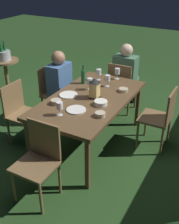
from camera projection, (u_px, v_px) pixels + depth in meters
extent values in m
plane|color=#26471E|center=(90.00, 143.00, 4.05)|extent=(16.00, 16.00, 0.00)
cube|color=brown|center=(90.00, 99.00, 3.71)|extent=(1.74, 0.97, 0.04)
cube|color=brown|center=(91.00, 95.00, 4.68)|extent=(0.05, 0.05, 0.68)
cube|color=brown|center=(29.00, 144.00, 3.44)|extent=(0.05, 0.05, 0.68)
cube|color=brown|center=(138.00, 106.00, 4.33)|extent=(0.05, 0.05, 0.68)
cube|color=brown|center=(88.00, 164.00, 3.09)|extent=(0.05, 0.05, 0.68)
cube|color=brown|center=(123.00, 86.00, 4.76)|extent=(0.40, 0.42, 0.03)
cube|color=brown|center=(119.00, 78.00, 4.51)|extent=(0.03, 0.40, 0.42)
cylinder|color=brown|center=(117.00, 93.00, 5.07)|extent=(0.03, 0.03, 0.42)
cylinder|color=brown|center=(135.00, 97.00, 4.92)|extent=(0.03, 0.03, 0.42)
cylinder|color=brown|center=(109.00, 100.00, 4.81)|extent=(0.03, 0.03, 0.42)
cylinder|color=brown|center=(128.00, 104.00, 4.66)|extent=(0.03, 0.03, 0.42)
cube|color=#4C7A5B|center=(125.00, 71.00, 4.68)|extent=(0.24, 0.38, 0.50)
sphere|color=beige|center=(126.00, 50.00, 4.51)|extent=(0.21, 0.21, 0.21)
cylinder|color=#4C7A5B|center=(123.00, 80.00, 4.94)|extent=(0.36, 0.13, 0.13)
cylinder|color=#4C7A5B|center=(132.00, 82.00, 4.86)|extent=(0.36, 0.13, 0.13)
cylinder|color=#333338|center=(125.00, 89.00, 5.17)|extent=(0.11, 0.11, 0.45)
cylinder|color=#333338|center=(134.00, 91.00, 5.10)|extent=(0.11, 0.11, 0.45)
cube|color=brown|center=(57.00, 94.00, 4.48)|extent=(0.42, 0.40, 0.03)
cube|color=brown|center=(47.00, 79.00, 4.45)|extent=(0.40, 0.03, 0.42)
cylinder|color=brown|center=(72.00, 105.00, 4.65)|extent=(0.03, 0.03, 0.42)
cylinder|color=brown|center=(60.00, 114.00, 4.38)|extent=(0.03, 0.03, 0.42)
cylinder|color=brown|center=(56.00, 100.00, 4.80)|extent=(0.03, 0.03, 0.42)
cylinder|color=brown|center=(43.00, 109.00, 4.52)|extent=(0.03, 0.03, 0.42)
cube|color=#426699|center=(59.00, 80.00, 4.33)|extent=(0.38, 0.24, 0.50)
sphere|color=#997051|center=(58.00, 58.00, 4.16)|extent=(0.21, 0.21, 0.21)
cylinder|color=#426699|center=(71.00, 93.00, 4.45)|extent=(0.13, 0.36, 0.13)
cylinder|color=#426699|center=(64.00, 97.00, 4.31)|extent=(0.13, 0.36, 0.13)
cylinder|color=#333338|center=(80.00, 109.00, 4.50)|extent=(0.11, 0.11, 0.45)
cylinder|color=#333338|center=(74.00, 113.00, 4.36)|extent=(0.11, 0.11, 0.45)
cube|color=brown|center=(155.00, 118.00, 3.80)|extent=(0.42, 0.40, 0.03)
cube|color=brown|center=(171.00, 106.00, 3.62)|extent=(0.40, 0.03, 0.42)
cylinder|color=brown|center=(137.00, 135.00, 3.84)|extent=(0.03, 0.03, 0.42)
cylinder|color=brown|center=(146.00, 123.00, 4.12)|extent=(0.03, 0.03, 0.42)
cylinder|color=brown|center=(162.00, 142.00, 3.70)|extent=(0.03, 0.03, 0.42)
cylinder|color=brown|center=(169.00, 129.00, 3.98)|extent=(0.03, 0.03, 0.42)
cube|color=brown|center=(35.00, 166.00, 2.92)|extent=(0.40, 0.42, 0.03)
cube|color=brown|center=(44.00, 139.00, 2.96)|extent=(0.03, 0.40, 0.42)
cylinder|color=brown|center=(41.00, 199.00, 2.82)|extent=(0.03, 0.03, 0.42)
cylinder|color=brown|center=(13.00, 187.00, 2.97)|extent=(0.03, 0.03, 0.42)
cylinder|color=brown|center=(60.00, 178.00, 3.08)|extent=(0.03, 0.03, 0.42)
cylinder|color=brown|center=(34.00, 168.00, 3.23)|extent=(0.03, 0.03, 0.42)
cube|color=brown|center=(25.00, 115.00, 3.87)|extent=(0.42, 0.40, 0.03)
cube|color=brown|center=(13.00, 98.00, 3.84)|extent=(0.40, 0.03, 0.42)
cylinder|color=brown|center=(44.00, 126.00, 4.05)|extent=(0.03, 0.03, 0.42)
cylinder|color=brown|center=(28.00, 139.00, 3.77)|extent=(0.03, 0.03, 0.42)
cylinder|color=brown|center=(26.00, 121.00, 4.19)|extent=(0.03, 0.03, 0.42)
cylinder|color=brown|center=(9.00, 132.00, 3.91)|extent=(0.03, 0.03, 0.42)
cube|color=black|center=(95.00, 97.00, 3.69)|extent=(0.12, 0.12, 0.01)
cube|color=#F9D17A|center=(95.00, 90.00, 3.64)|extent=(0.11, 0.11, 0.20)
cone|color=black|center=(95.00, 81.00, 3.58)|extent=(0.15, 0.15, 0.05)
cylinder|color=#1E5B2D|center=(83.00, 77.00, 4.08)|extent=(0.07, 0.07, 0.20)
cylinder|color=#1E5B2D|center=(83.00, 67.00, 4.01)|extent=(0.03, 0.03, 0.09)
cylinder|color=silver|center=(117.00, 79.00, 4.28)|extent=(0.06, 0.06, 0.00)
cylinder|color=silver|center=(117.00, 76.00, 4.26)|extent=(0.01, 0.01, 0.08)
cylinder|color=silver|center=(117.00, 71.00, 4.22)|extent=(0.08, 0.08, 0.08)
cylinder|color=maroon|center=(117.00, 73.00, 4.23)|extent=(0.07, 0.07, 0.03)
cylinder|color=silver|center=(107.00, 86.00, 4.03)|extent=(0.06, 0.06, 0.00)
cylinder|color=silver|center=(107.00, 83.00, 4.01)|extent=(0.01, 0.01, 0.08)
cylinder|color=silver|center=(108.00, 78.00, 3.97)|extent=(0.08, 0.08, 0.08)
cylinder|color=maroon|center=(108.00, 80.00, 3.98)|extent=(0.07, 0.07, 0.03)
cylinder|color=silver|center=(90.00, 89.00, 3.93)|extent=(0.06, 0.06, 0.00)
cylinder|color=silver|center=(90.00, 87.00, 3.91)|extent=(0.01, 0.01, 0.08)
cylinder|color=silver|center=(90.00, 81.00, 3.87)|extent=(0.08, 0.08, 0.08)
cylinder|color=maroon|center=(90.00, 83.00, 3.88)|extent=(0.07, 0.07, 0.03)
cylinder|color=silver|center=(60.00, 115.00, 3.28)|extent=(0.06, 0.06, 0.00)
cylinder|color=silver|center=(60.00, 112.00, 3.26)|extent=(0.01, 0.01, 0.08)
cylinder|color=silver|center=(60.00, 105.00, 3.22)|extent=(0.08, 0.08, 0.08)
cylinder|color=maroon|center=(60.00, 107.00, 3.23)|extent=(0.07, 0.07, 0.03)
cylinder|color=silver|center=(99.00, 80.00, 4.24)|extent=(0.06, 0.06, 0.00)
cylinder|color=silver|center=(99.00, 77.00, 4.22)|extent=(0.01, 0.01, 0.08)
cylinder|color=silver|center=(99.00, 72.00, 4.18)|extent=(0.08, 0.08, 0.08)
cylinder|color=maroon|center=(99.00, 73.00, 4.20)|extent=(0.07, 0.07, 0.03)
cylinder|color=white|center=(68.00, 95.00, 3.75)|extent=(0.25, 0.25, 0.01)
cylinder|color=silver|center=(76.00, 110.00, 3.38)|extent=(0.24, 0.24, 0.01)
cylinder|color=#BCAD8E|center=(123.00, 90.00, 3.86)|extent=(0.13, 0.13, 0.04)
cylinder|color=#424C1E|center=(123.00, 89.00, 3.86)|extent=(0.11, 0.11, 0.01)
cylinder|color=#BCAD8E|center=(56.00, 102.00, 3.53)|extent=(0.13, 0.13, 0.06)
cylinder|color=tan|center=(56.00, 101.00, 3.52)|extent=(0.11, 0.11, 0.02)
cylinder|color=#BCAD8E|center=(100.00, 114.00, 3.24)|extent=(0.12, 0.12, 0.05)
cylinder|color=#477533|center=(100.00, 114.00, 3.24)|extent=(0.10, 0.10, 0.02)
cylinder|color=silver|center=(101.00, 103.00, 3.50)|extent=(0.17, 0.17, 0.06)
cylinder|color=beige|center=(101.00, 102.00, 3.49)|extent=(0.14, 0.14, 0.02)
cylinder|color=brown|center=(4.00, 61.00, 5.20)|extent=(0.52, 0.52, 0.03)
cylinder|color=brown|center=(7.00, 78.00, 5.37)|extent=(0.07, 0.07, 0.66)
cylinder|color=brown|center=(9.00, 93.00, 5.52)|extent=(0.39, 0.39, 0.02)
cylinder|color=#B2B7BF|center=(3.00, 55.00, 5.15)|extent=(0.26, 0.26, 0.17)
cylinder|color=white|center=(3.00, 53.00, 5.13)|extent=(0.23, 0.23, 0.04)
cylinder|color=#195128|center=(5.00, 50.00, 5.15)|extent=(0.07, 0.07, 0.16)
cylinder|color=#195128|center=(4.00, 43.00, 5.09)|extent=(0.03, 0.03, 0.09)
cylinder|color=#1E5B2D|center=(1.00, 51.00, 5.07)|extent=(0.07, 0.07, 0.16)
cylinder|color=#1E5B2D|center=(0.00, 45.00, 5.01)|extent=(0.03, 0.03, 0.09)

